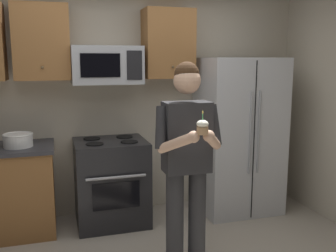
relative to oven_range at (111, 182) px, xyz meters
name	(u,v)px	position (x,y,z in m)	size (l,w,h in m)	color
wall_back	(117,101)	(0.15, 0.39, 0.84)	(4.40, 0.10, 2.60)	#B7AD99
oven_range	(111,182)	(0.00, 0.00, 0.00)	(0.76, 0.70, 0.93)	black
microwave	(107,65)	(0.00, 0.12, 1.26)	(0.74, 0.41, 0.40)	#9EA0A5
refrigerator	(238,135)	(1.50, -0.04, 0.44)	(0.90, 0.75, 1.80)	#B7BABF
cabinet_row_upper	(49,43)	(-0.57, 0.17, 1.49)	(2.78, 0.36, 0.76)	brown
bowl_large_white	(18,140)	(-0.92, -0.02, 0.53)	(0.29, 0.29, 0.13)	white
person	(187,156)	(0.47, -1.13, 0.53)	(0.60, 0.48, 1.76)	#262628
cupcake	(202,127)	(0.47, -1.46, 0.83)	(0.09, 0.09, 0.17)	#A87F56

